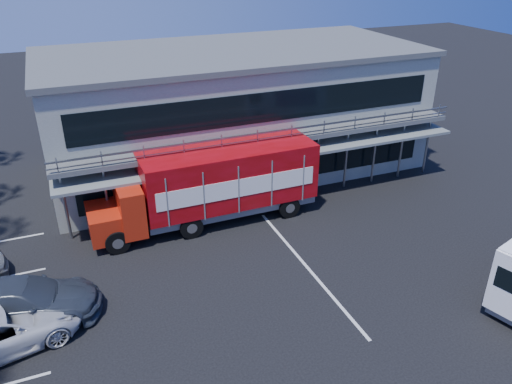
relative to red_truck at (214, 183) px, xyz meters
name	(u,v)px	position (x,y,z in m)	size (l,w,h in m)	color
ground	(296,320)	(0.44, -8.49, -2.11)	(120.00, 120.00, 0.00)	black
building	(234,109)	(3.44, 6.45, 1.55)	(22.40, 12.00, 7.30)	gray
red_truck	(214,183)	(0.00, 0.00, 0.00)	(11.41, 2.86, 3.83)	#B3210E
parked_car_c	(2,330)	(-9.74, -5.79, -1.36)	(2.48, 5.38, 1.50)	silver
parked_car_d	(22,301)	(-9.06, -4.49, -1.28)	(2.32, 5.70, 1.65)	#333A44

